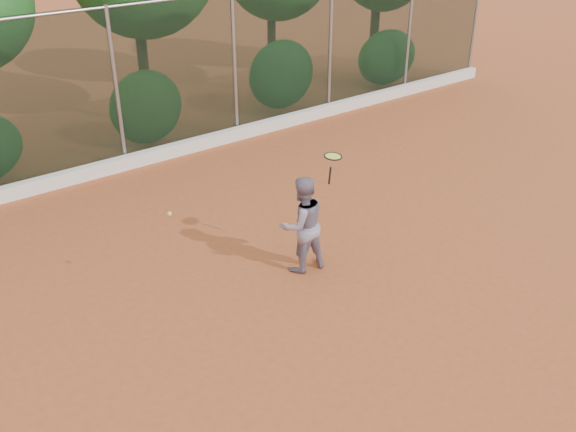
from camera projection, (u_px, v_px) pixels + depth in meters
ground at (329, 315)px, 9.56m from camera, size 80.00×80.00×0.00m
concrete_curb at (129, 162)px, 14.26m from camera, size 24.00×0.20×0.30m
tennis_player at (302, 225)px, 10.31m from camera, size 0.88×0.73×1.65m
chainlink_fence at (116, 85)px, 13.58m from camera, size 24.09×0.09×3.50m
tennis_racket at (333, 159)px, 9.98m from camera, size 0.38×0.38×0.52m
tennis_ball_in_flight at (170, 214)px, 9.10m from camera, size 0.06×0.06×0.06m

